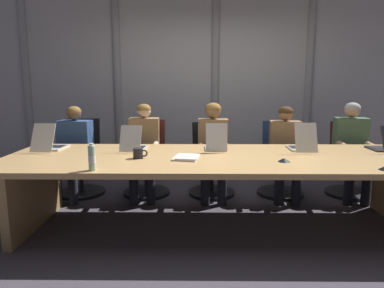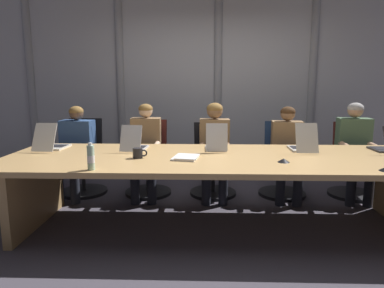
{
  "view_description": "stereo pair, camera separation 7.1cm",
  "coord_description": "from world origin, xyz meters",
  "px_view_note": "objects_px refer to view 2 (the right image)",
  "views": [
    {
      "loc": [
        -0.23,
        -3.32,
        1.43
      ],
      "look_at": [
        -0.27,
        0.11,
        0.83
      ],
      "focal_mm": 32.47,
      "sensor_mm": 36.0,
      "label": 1
    },
    {
      "loc": [
        -0.16,
        -3.32,
        1.43
      ],
      "look_at": [
        -0.27,
        0.11,
        0.83
      ],
      "focal_mm": 32.47,
      "sensor_mm": 36.0,
      "label": 2
    }
  ],
  "objects_px": {
    "laptop_left_end": "(52,144)",
    "coffee_mug_near": "(138,153)",
    "office_chair_left_mid": "(149,166)",
    "office_chair_right_mid": "(282,167)",
    "conference_mic_left_side": "(284,160)",
    "person_right_mid": "(287,147)",
    "person_left_end": "(75,146)",
    "person_center": "(214,144)",
    "person_left_mid": "(146,145)",
    "laptop_right_mid": "(302,145)",
    "water_bottle_primary": "(91,158)",
    "laptop_left_mid": "(135,145)",
    "person_right_end": "(355,145)",
    "laptop_center": "(216,145)",
    "spiral_notepad": "(186,157)",
    "office_chair_left_end": "(84,165)",
    "office_chair_center": "(213,167)",
    "office_chair_right_end": "(352,168)"
  },
  "relations": [
    {
      "from": "person_right_end",
      "to": "spiral_notepad",
      "type": "height_order",
      "value": "person_right_end"
    },
    {
      "from": "person_left_mid",
      "to": "water_bottle_primary",
      "type": "bearing_deg",
      "value": -9.65
    },
    {
      "from": "office_chair_left_mid",
      "to": "laptop_left_end",
      "type": "bearing_deg",
      "value": -46.43
    },
    {
      "from": "office_chair_left_mid",
      "to": "conference_mic_left_side",
      "type": "height_order",
      "value": "office_chair_left_mid"
    },
    {
      "from": "laptop_left_end",
      "to": "office_chair_left_mid",
      "type": "relative_size",
      "value": 0.51
    },
    {
      "from": "person_right_end",
      "to": "spiral_notepad",
      "type": "bearing_deg",
      "value": -57.12
    },
    {
      "from": "conference_mic_left_side",
      "to": "spiral_notepad",
      "type": "distance_m",
      "value": 0.9
    },
    {
      "from": "person_right_end",
      "to": "conference_mic_left_side",
      "type": "distance_m",
      "value": 1.65
    },
    {
      "from": "person_right_end",
      "to": "coffee_mug_near",
      "type": "distance_m",
      "value": 2.7
    },
    {
      "from": "office_chair_right_mid",
      "to": "office_chair_left_mid",
      "type": "bearing_deg",
      "value": -87.41
    },
    {
      "from": "office_chair_center",
      "to": "water_bottle_primary",
      "type": "xyz_separation_m",
      "value": [
        -1.04,
        -1.67,
        0.48
      ]
    },
    {
      "from": "person_right_end",
      "to": "conference_mic_left_side",
      "type": "height_order",
      "value": "person_right_end"
    },
    {
      "from": "office_chair_left_mid",
      "to": "coffee_mug_near",
      "type": "distance_m",
      "value": 1.28
    },
    {
      "from": "laptop_left_mid",
      "to": "person_right_end",
      "type": "height_order",
      "value": "person_right_end"
    },
    {
      "from": "laptop_center",
      "to": "conference_mic_left_side",
      "type": "bearing_deg",
      "value": -133.99
    },
    {
      "from": "spiral_notepad",
      "to": "coffee_mug_near",
      "type": "bearing_deg",
      "value": -169.3
    },
    {
      "from": "person_right_mid",
      "to": "person_right_end",
      "type": "xyz_separation_m",
      "value": [
        0.83,
        0.01,
        0.03
      ]
    },
    {
      "from": "person_left_end",
      "to": "person_center",
      "type": "bearing_deg",
      "value": 93.96
    },
    {
      "from": "person_right_end",
      "to": "office_chair_left_mid",
      "type": "bearing_deg",
      "value": -87.75
    },
    {
      "from": "office_chair_right_mid",
      "to": "conference_mic_left_side",
      "type": "xyz_separation_m",
      "value": [
        -0.31,
        -1.34,
        0.39
      ]
    },
    {
      "from": "spiral_notepad",
      "to": "water_bottle_primary",
      "type": "bearing_deg",
      "value": -137.78
    },
    {
      "from": "person_right_mid",
      "to": "coffee_mug_near",
      "type": "relative_size",
      "value": 8.26
    },
    {
      "from": "laptop_left_mid",
      "to": "person_left_mid",
      "type": "distance_m",
      "value": 0.65
    },
    {
      "from": "laptop_left_end",
      "to": "spiral_notepad",
      "type": "bearing_deg",
      "value": -103.29
    },
    {
      "from": "laptop_left_mid",
      "to": "office_chair_center",
      "type": "distance_m",
      "value": 1.25
    },
    {
      "from": "laptop_left_mid",
      "to": "coffee_mug_near",
      "type": "distance_m",
      "value": 0.42
    },
    {
      "from": "laptop_left_mid",
      "to": "water_bottle_primary",
      "type": "xyz_separation_m",
      "value": [
        -0.19,
        -0.88,
        0.05
      ]
    },
    {
      "from": "laptop_center",
      "to": "person_center",
      "type": "relative_size",
      "value": 0.31
    },
    {
      "from": "office_chair_right_mid",
      "to": "person_left_mid",
      "type": "relative_size",
      "value": 0.8
    },
    {
      "from": "office_chair_left_mid",
      "to": "spiral_notepad",
      "type": "bearing_deg",
      "value": 27.34
    },
    {
      "from": "laptop_left_end",
      "to": "laptop_left_mid",
      "type": "xyz_separation_m",
      "value": [
        0.9,
        -0.01,
        -0.0
      ]
    },
    {
      "from": "person_center",
      "to": "conference_mic_left_side",
      "type": "bearing_deg",
      "value": 26.68
    },
    {
      "from": "office_chair_right_end",
      "to": "person_right_mid",
      "type": "height_order",
      "value": "person_right_mid"
    },
    {
      "from": "office_chair_center",
      "to": "office_chair_left_mid",
      "type": "bearing_deg",
      "value": -99.35
    },
    {
      "from": "laptop_left_end",
      "to": "office_chair_center",
      "type": "bearing_deg",
      "value": -63.33
    },
    {
      "from": "laptop_left_mid",
      "to": "laptop_right_mid",
      "type": "relative_size",
      "value": 0.94
    },
    {
      "from": "office_chair_right_end",
      "to": "person_left_mid",
      "type": "relative_size",
      "value": 0.79
    },
    {
      "from": "coffee_mug_near",
      "to": "laptop_center",
      "type": "bearing_deg",
      "value": 29.11
    },
    {
      "from": "office_chair_right_mid",
      "to": "person_left_end",
      "type": "height_order",
      "value": "person_left_end"
    },
    {
      "from": "person_center",
      "to": "conference_mic_left_side",
      "type": "height_order",
      "value": "person_center"
    },
    {
      "from": "office_chair_left_mid",
      "to": "person_right_mid",
      "type": "height_order",
      "value": "person_right_mid"
    },
    {
      "from": "laptop_left_end",
      "to": "coffee_mug_near",
      "type": "xyz_separation_m",
      "value": [
        1.01,
        -0.42,
        -0.01
      ]
    },
    {
      "from": "coffee_mug_near",
      "to": "laptop_right_mid",
      "type": "bearing_deg",
      "value": 13.83
    },
    {
      "from": "laptop_center",
      "to": "conference_mic_left_side",
      "type": "distance_m",
      "value": 0.81
    },
    {
      "from": "office_chair_left_end",
      "to": "person_left_end",
      "type": "distance_m",
      "value": 0.33
    },
    {
      "from": "laptop_right_mid",
      "to": "coffee_mug_near",
      "type": "bearing_deg",
      "value": 104.86
    },
    {
      "from": "laptop_right_mid",
      "to": "person_center",
      "type": "xyz_separation_m",
      "value": [
        -0.9,
        0.64,
        -0.11
      ]
    },
    {
      "from": "office_chair_left_end",
      "to": "office_chair_right_mid",
      "type": "relative_size",
      "value": 1.03
    },
    {
      "from": "person_center",
      "to": "person_right_end",
      "type": "height_order",
      "value": "person_right_end"
    },
    {
      "from": "coffee_mug_near",
      "to": "laptop_left_end",
      "type": "bearing_deg",
      "value": 157.38
    }
  ]
}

